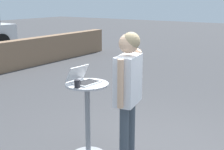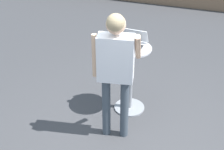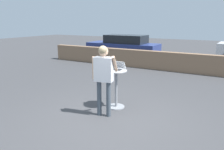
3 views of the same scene
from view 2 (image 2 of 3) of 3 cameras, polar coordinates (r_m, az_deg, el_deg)
The scene contains 5 objects.
ground_plane at distance 4.20m, azimuth 3.26°, elevation -12.94°, with size 50.00×50.00×0.00m, color #3D3D3F.
cafe_table at distance 4.51m, azimuth 3.40°, elevation -0.02°, with size 0.56×0.56×1.03m.
laptop at distance 4.33m, azimuth 3.87°, elevation 5.92°, with size 0.36×0.37×0.22m.
coffee_mug at distance 4.32m, azimuth 0.64°, elevation 5.96°, with size 0.11×0.07×0.10m.
standing_person at distance 3.73m, azimuth 0.66°, elevation 2.31°, with size 0.58×0.45×1.74m.
Camera 2 is at (0.83, -2.91, 2.91)m, focal length 50.00 mm.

